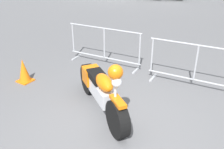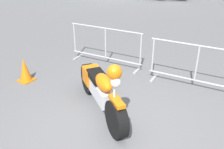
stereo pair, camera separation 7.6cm
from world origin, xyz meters
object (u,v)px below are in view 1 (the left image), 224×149
Objects in this scene: crowd_barrier_far at (196,66)px; traffic_cone at (24,71)px; crowd_barrier_near at (104,46)px; motorcycle at (101,89)px.

crowd_barrier_far is 3.75× the size of traffic_cone.
traffic_cone is at bearing -118.56° from crowd_barrier_near.
crowd_barrier_near reaches higher than traffic_cone.
crowd_barrier_far reaches higher than traffic_cone.
motorcycle is 2.34m from traffic_cone.
crowd_barrier_near is 3.75× the size of traffic_cone.
motorcycle is at bearing -57.38° from crowd_barrier_near.
motorcycle is 2.36m from crowd_barrier_far.
traffic_cone is (-3.60, -1.96, -0.27)m from crowd_barrier_far.
crowd_barrier_far is 4.11m from traffic_cone.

